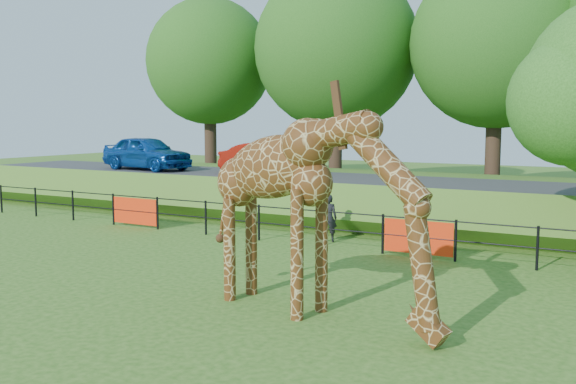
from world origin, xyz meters
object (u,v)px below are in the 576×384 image
object	(u,v)px
giraffe	(317,215)
car_red	(267,158)
car_blue	(147,153)
visitor	(328,218)

from	to	relation	value
giraffe	car_red	xyz separation A→B (m)	(-8.47, 12.30, 0.14)
giraffe	car_red	bearing A→B (deg)	137.71
giraffe	car_blue	bearing A→B (deg)	154.29
car_blue	visitor	size ratio (longest dim) A/B	3.11
car_red	visitor	size ratio (longest dim) A/B	2.73
car_red	visitor	world-z (taller)	car_red
car_red	visitor	xyz separation A→B (m)	(5.43, -5.46, -1.35)
giraffe	car_red	size ratio (longest dim) A/B	1.37
giraffe	car_red	world-z (taller)	giraffe
car_blue	car_red	bearing A→B (deg)	-76.08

